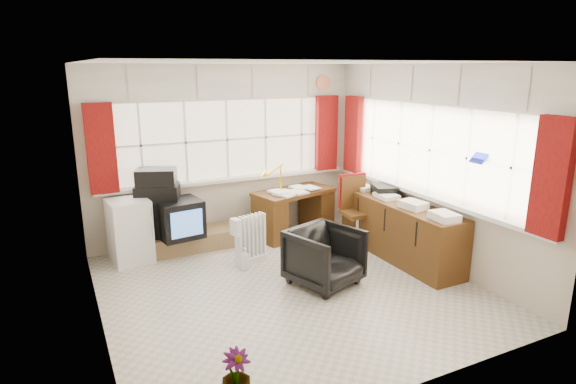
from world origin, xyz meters
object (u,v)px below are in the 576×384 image
task_chair (355,208)px  radiator (251,243)px  desk_lamp (281,173)px  desk (294,210)px  credenza (399,229)px  mini_fridge (130,231)px  office_chair (325,257)px  tv_bench (199,239)px  crt_tv (179,219)px

task_chair → radiator: size_ratio=1.58×
desk_lamp → task_chair: desk_lamp is taller
desk → task_chair: size_ratio=1.30×
credenza → mini_fridge: (-3.20, 1.43, 0.02)m
office_chair → credenza: 1.33m
task_chair → office_chair: size_ratio=1.36×
task_chair → tv_bench: bearing=157.7°
office_chair → tv_bench: bearing=99.8°
desk → office_chair: bearing=-105.2°
desk_lamp → tv_bench: 1.48m
office_chair → mini_fridge: bearing=119.4°
radiator → credenza: credenza is taller
desk_lamp → radiator: desk_lamp is taller
desk → desk_lamp: (-0.23, -0.03, 0.60)m
radiator → crt_tv: size_ratio=1.03×
credenza → task_chair: bearing=109.8°
office_chair → desk_lamp: bearing=63.5°
radiator → mini_fridge: size_ratio=0.77×
radiator → crt_tv: 1.03m
radiator → credenza: 1.96m
desk → credenza: 1.64m
desk → credenza: (0.85, -1.40, 0.01)m
tv_bench → mini_fridge: size_ratio=1.70×
desk → radiator: 1.22m
mini_fridge → tv_bench: bearing=5.6°
office_chair → desk: bearing=56.1°
desk → radiator: desk is taller
desk → mini_fridge: size_ratio=1.58×
desk → desk_lamp: size_ratio=3.10×
desk_lamp → mini_fridge: bearing=178.4°
radiator → tv_bench: 0.95m
office_chair → tv_bench: office_chair is taller
crt_tv → desk_lamp: bearing=-0.1°
task_chair → radiator: (-1.58, 0.01, -0.27)m
credenza → office_chair: bearing=-168.0°
radiator → crt_tv: (-0.74, 0.68, 0.24)m
radiator → crt_tv: bearing=137.5°
task_chair → desk: bearing=129.9°
crt_tv → desk: bearing=0.9°
task_chair → office_chair: bearing=-137.6°
desk → crt_tv: size_ratio=2.10×
desk → credenza: credenza is taller
radiator → mini_fridge: 1.57m
crt_tv → office_chair: bearing=-52.5°
task_chair → mini_fridge: task_chair is taller
radiator → mini_fridge: (-1.38, 0.73, 0.15)m
office_chair → mini_fridge: mini_fridge is taller
desk_lamp → office_chair: desk_lamp is taller
desk_lamp → radiator: size_ratio=0.66×
desk_lamp → crt_tv: size_ratio=0.68×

